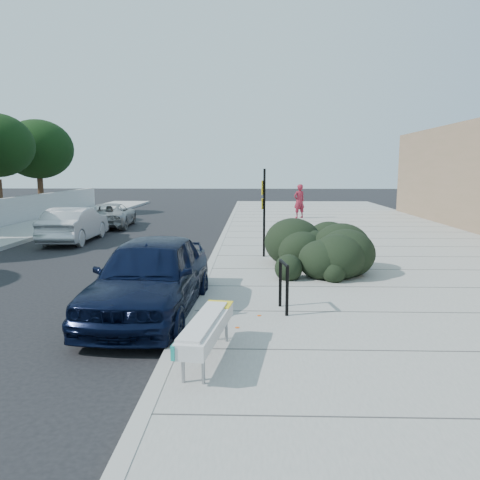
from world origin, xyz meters
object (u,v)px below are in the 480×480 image
Objects in this scene: sedan_navy at (150,276)px; bike_rack at (284,281)px; wagon_silver at (75,225)px; pedestrian at (299,201)px; sign_post at (264,208)px; suv_silver at (111,215)px; bench at (207,328)px.

bike_rack is at bearing -0.18° from sedan_navy.
pedestrian reaches higher than wagon_silver.
sign_post is at bearing 83.80° from bike_rack.
sedan_navy is 1.08× the size of suv_silver.
bench is at bearing -126.54° from bike_rack.
pedestrian reaches higher than bike_rack.
wagon_silver is at bearing 165.67° from sign_post.
bike_rack is at bearing -74.90° from sign_post.
bike_rack reaches higher than bench.
pedestrian is at bearing 88.67° from bench.
bench is 1.08× the size of pedestrian.
suv_silver is (-5.20, 14.46, -0.20)m from sedan_navy.
sedan_navy reaches higher than wagon_silver.
suv_silver is at bearing 109.51° from bike_rack.
wagon_silver is at bearing 126.44° from bench.
suv_silver is (-7.61, 8.74, -1.12)m from sign_post.
wagon_silver is (-7.88, 9.69, -0.04)m from bike_rack.
bench is 2.09× the size of bike_rack.
sign_post is 0.59× the size of sedan_navy.
suv_silver is (0.00, 4.90, -0.10)m from wagon_silver.
sedan_navy is at bearing 117.65° from wagon_silver.
suv_silver is (-7.88, 14.59, -0.14)m from bike_rack.
sedan_navy is (-2.68, 0.13, 0.06)m from bike_rack.
sign_post reaches higher than suv_silver.
sign_post is at bearing 69.80° from sedan_navy.
wagon_silver is at bearing 121.23° from sedan_navy.
pedestrian is (4.72, 17.81, 0.31)m from sedan_navy.
bench is at bearing 105.36° from suv_silver.
suv_silver is at bearing 119.08° from bench.
sedan_navy reaches higher than bench.
wagon_silver is (-7.61, 3.84, -1.02)m from sign_post.
wagon_silver is 2.22× the size of pedestrian.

